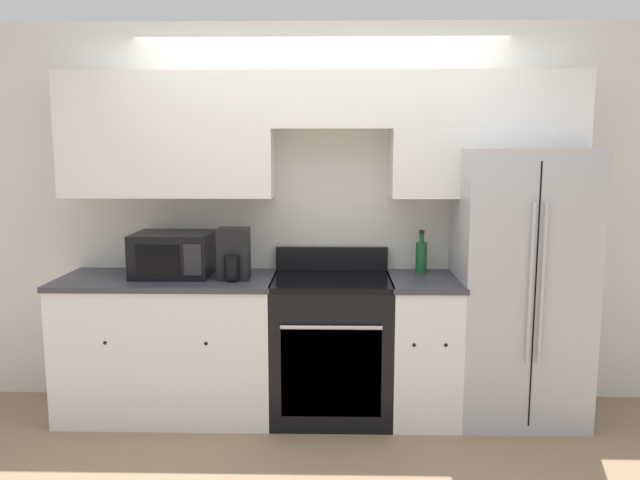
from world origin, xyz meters
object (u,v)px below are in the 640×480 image
microwave (173,254)px  bottle (421,256)px  refrigerator (516,283)px  oven_range (331,346)px

microwave → bottle: (1.65, 0.11, -0.03)m
refrigerator → bottle: 0.64m
refrigerator → bottle: (-0.61, 0.09, 0.16)m
refrigerator → microwave: bearing=-179.6°
oven_range → refrigerator: size_ratio=0.62×
oven_range → microwave: size_ratio=2.17×
refrigerator → microwave: 2.27m
microwave → bottle: 1.65m
microwave → bottle: bottle is taller
oven_range → microwave: bearing=176.5°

